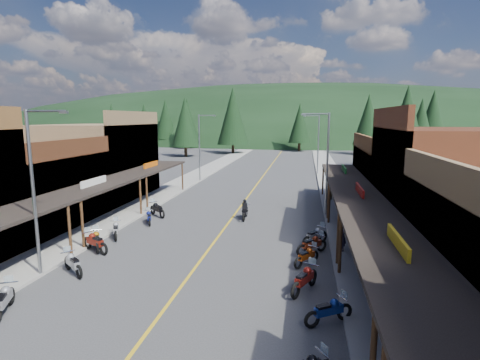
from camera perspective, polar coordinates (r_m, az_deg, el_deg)
The scene contains 39 objects.
ground at distance 23.20m, azimuth -4.17°, elevation -9.71°, with size 220.00×220.00×0.00m, color #38383A.
centerline at distance 42.28m, azimuth 2.41°, elevation -0.92°, with size 0.15×90.00×0.01m, color gold.
sidewalk_west at distance 44.23m, azimuth -8.83°, elevation -0.47°, with size 3.40×94.00×0.15m, color gray.
sidewalk_east at distance 42.05m, azimuth 14.25°, elevation -1.16°, with size 3.40×94.00×0.15m, color gray.
shop_west_2 at distance 30.31m, azimuth -29.49°, elevation -1.42°, with size 10.90×9.00×6.20m.
shop_west_3 at distance 38.00m, azimuth -20.51°, elevation 2.68°, with size 10.90×10.20×8.20m.
shop_east_2 at distance 24.76m, azimuth 29.54°, elevation -1.28°, with size 10.90×9.00×8.20m.
shop_east_3 at distance 33.98m, azimuth 24.02°, elevation 0.04°, with size 10.90×10.20×6.20m.
streetlight_0 at distance 19.87m, azimuth -28.72°, elevation -0.81°, with size 2.16×0.18×8.00m.
streetlight_1 at distance 45.08m, azimuth -6.04°, elevation 5.39°, with size 2.16×0.18×8.00m.
streetlight_2 at distance 29.45m, azimuth 12.89°, elevation 3.08°, with size 2.16×0.18×8.00m.
streetlight_3 at distance 51.36m, azimuth 11.69°, elevation 5.74°, with size 2.16×0.18×8.00m.
ridge_hill at distance 156.52m, azimuth 7.98°, elevation 6.56°, with size 310.00×140.00×60.00m, color black.
pine_0 at distance 94.83m, azimuth -18.89°, elevation 8.26°, with size 5.04×5.04×11.00m.
pine_1 at distance 95.86m, azimuth -8.05°, elevation 9.12°, with size 5.88×5.88×12.50m.
pine_2 at distance 80.73m, azimuth -1.10°, elevation 9.71°, with size 6.72×6.72×14.00m.
pine_3 at distance 87.26m, azimuth 9.10°, elevation 8.58°, with size 5.04×5.04×11.00m.
pine_4 at distance 82.21m, azimuth 18.96°, elevation 8.68°, with size 5.88×5.88×12.50m.
pine_5 at distance 97.53m, azimuth 27.30°, elevation 8.63°, with size 6.72×6.72×14.00m.
pine_7 at distance 104.19m, azimuth -11.26°, elevation 9.05°, with size 5.88×5.88×12.50m.
pine_8 at distance 67.11m, azimuth -14.32°, elevation 7.76°, with size 4.48×4.48×10.00m.
pine_9 at distance 68.81m, azimuth 25.83°, elevation 7.49°, with size 4.93×4.93×10.80m.
pine_10 at distance 74.99m, azimuth -8.37°, elevation 8.71°, with size 5.38×5.38×11.60m.
pine_11 at distance 61.02m, azimuth 24.02°, elevation 8.24°, with size 5.82×5.82×12.40m.
bike_west_4 at distance 17.88m, azimuth -32.31°, elevation -15.06°, with size 0.73×2.18×1.24m, color gray, non-canonical shape.
bike_west_5 at distance 20.46m, azimuth -24.12°, elevation -11.39°, with size 0.71×2.13×1.22m, color #9D9EA2, non-canonical shape.
bike_west_6 at distance 23.13m, azimuth -21.23°, elevation -8.69°, with size 0.76×2.29×1.31m, color maroon, non-canonical shape.
bike_west_7 at distance 23.55m, azimuth -21.02°, elevation -8.45°, with size 0.72×2.16×1.24m, color #AB6D0C, non-canonical shape.
bike_west_8 at distance 25.38m, azimuth -18.40°, elevation -7.08°, with size 0.69×2.07×1.18m, color #A6A5AA, non-canonical shape.
bike_west_9 at distance 27.98m, azimuth -13.72°, elevation -5.45°, with size 0.63×1.89×1.08m, color navy, non-canonical shape.
bike_west_10 at distance 29.91m, azimuth -12.52°, elevation -4.26°, with size 0.74×2.22×1.27m, color black, non-canonical shape.
bike_east_4 at distance 15.03m, azimuth 13.38°, elevation -18.66°, with size 0.68×2.03×1.16m, color navy, non-canonical shape.
bike_east_5 at distance 17.21m, azimuth 9.80°, elevation -14.50°, with size 0.76×2.28×1.30m, color maroon, non-canonical shape.
bike_east_6 at distance 20.09m, azimuth 10.12°, elevation -11.24°, with size 0.64×1.93×1.11m, color #A13B0B, non-canonical shape.
bike_east_7 at distance 21.72m, azimuth 10.89°, elevation -9.49°, with size 0.71×2.14×1.22m, color maroon, non-canonical shape.
bike_east_8 at distance 23.17m, azimuth 11.36°, elevation -8.24°, with size 0.74×2.22×1.27m, color gray, non-canonical shape.
rider_on_bike at distance 28.40m, azimuth 0.78°, elevation -4.74°, with size 0.77×2.12×1.60m.
pedestrian_east_a at distance 22.13m, azimuth 15.34°, elevation -8.30°, with size 0.61×0.40×1.67m, color #232030.
pedestrian_east_b at distance 35.58m, azimuth 13.70°, elevation -1.49°, with size 0.85×0.49×1.75m, color brown.
Camera 1 is at (5.40, -21.24, 7.59)m, focal length 28.00 mm.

